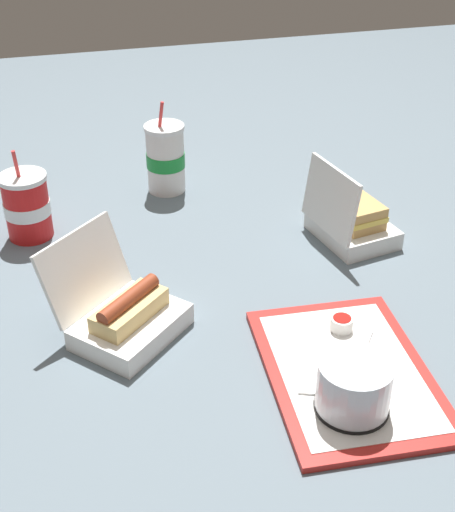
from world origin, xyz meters
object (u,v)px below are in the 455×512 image
(cake_container, at_px, (353,388))
(ketchup_cup, at_px, (342,323))
(food_tray, at_px, (348,372))
(clamshell_hotdog_front, at_px, (125,315))
(soda_cup_left, at_px, (166,158))
(soda_cup_center, at_px, (27,206))
(clamshell_sandwich_left, at_px, (351,221))
(plastic_fork, at_px, (363,348))

(cake_container, distance_m, ketchup_cup, 0.20)
(food_tray, xyz_separation_m, clamshell_hotdog_front, (-0.20, -0.34, 0.03))
(food_tray, distance_m, ketchup_cup, 0.11)
(soda_cup_left, height_order, soda_cup_center, soda_cup_left)
(ketchup_cup, relative_size, clamshell_sandwich_left, 0.20)
(clamshell_hotdog_front, height_order, soda_cup_left, soda_cup_left)
(ketchup_cup, bearing_deg, plastic_fork, 13.02)
(food_tray, relative_size, soda_cup_center, 1.89)
(clamshell_sandwich_left, xyz_separation_m, soda_cup_center, (-0.19, -0.66, 0.03))
(cake_container, height_order, ketchup_cup, cake_container)
(plastic_fork, bearing_deg, clamshell_sandwich_left, -163.11)
(cake_container, bearing_deg, plastic_fork, 148.63)
(soda_cup_left, bearing_deg, food_tray, 12.13)
(ketchup_cup, relative_size, soda_cup_left, 0.18)
(ketchup_cup, bearing_deg, cake_container, -18.20)
(cake_container, xyz_separation_m, soda_cup_left, (-0.82, -0.13, 0.03))
(cake_container, height_order, clamshell_sandwich_left, clamshell_sandwich_left)
(clamshell_sandwich_left, bearing_deg, soda_cup_left, -134.65)
(food_tray, xyz_separation_m, ketchup_cup, (-0.10, 0.03, 0.02))
(food_tray, height_order, plastic_fork, plastic_fork)
(clamshell_hotdog_front, bearing_deg, cake_container, 46.72)
(cake_container, relative_size, soda_cup_left, 0.51)
(clamshell_hotdog_front, height_order, soda_cup_center, soda_cup_center)
(ketchup_cup, height_order, soda_cup_center, soda_cup_center)
(cake_container, xyz_separation_m, ketchup_cup, (-0.18, 0.06, -0.03))
(ketchup_cup, height_order, soda_cup_left, soda_cup_left)
(soda_cup_center, bearing_deg, food_tray, 39.05)
(cake_container, xyz_separation_m, plastic_fork, (-0.12, 0.07, -0.04))
(food_tray, bearing_deg, soda_cup_center, -140.95)
(ketchup_cup, xyz_separation_m, soda_cup_left, (-0.64, -0.19, 0.06))
(plastic_fork, bearing_deg, soda_cup_center, -99.73)
(clamshell_hotdog_front, bearing_deg, soda_cup_center, -159.10)
(soda_cup_left, bearing_deg, clamshell_hotdog_front, -18.27)
(clamshell_hotdog_front, bearing_deg, plastic_fork, 66.56)
(ketchup_cup, xyz_separation_m, clamshell_hotdog_front, (-0.10, -0.37, 0.01))
(ketchup_cup, height_order, plastic_fork, ketchup_cup)
(clamshell_sandwich_left, bearing_deg, ketchup_cup, -25.72)
(clamshell_hotdog_front, xyz_separation_m, soda_cup_left, (-0.53, 0.18, 0.04))
(food_tray, height_order, ketchup_cup, ketchup_cup)
(plastic_fork, height_order, soda_cup_left, soda_cup_left)
(food_tray, bearing_deg, cake_container, -20.09)
(plastic_fork, distance_m, soda_cup_left, 0.73)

